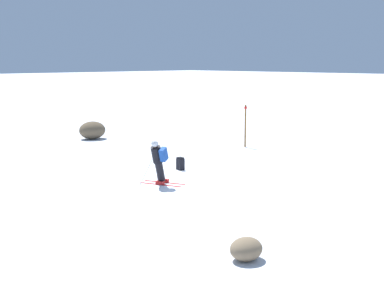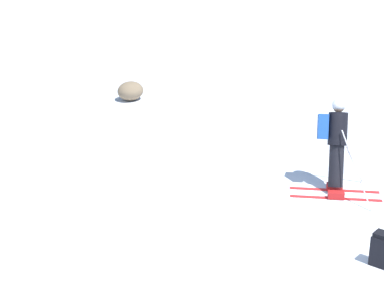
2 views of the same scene
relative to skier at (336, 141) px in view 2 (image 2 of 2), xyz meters
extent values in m
plane|color=white|center=(-1.36, -0.14, -0.89)|extent=(300.00, 300.00, 0.00)
cube|color=red|center=(-0.45, -0.20, -0.89)|extent=(0.64, 1.51, 0.01)
cube|color=red|center=(-0.12, -0.08, -0.89)|extent=(0.64, 1.51, 0.01)
cube|color=#B21919|center=(-0.45, -0.20, -0.82)|extent=(0.23, 0.31, 0.12)
cube|color=#B21919|center=(-0.12, -0.08, -0.82)|extent=(0.23, 0.31, 0.12)
cylinder|color=black|center=(-0.13, -0.08, -0.42)|extent=(0.55, 0.42, 0.79)
cylinder|color=black|center=(0.08, 0.00, 0.20)|extent=(0.60, 0.50, 0.66)
sphere|color=tan|center=(0.20, 0.05, 0.57)|extent=(0.32, 0.29, 0.27)
sphere|color=silver|center=(0.21, 0.05, 0.60)|extent=(0.37, 0.33, 0.31)
cube|color=#194293|center=(0.00, 0.24, 0.23)|extent=(0.45, 0.31, 0.51)
cylinder|color=#B7B7BC|center=(-0.39, -0.50, -0.32)|extent=(0.61, 0.78, 1.16)
cylinder|color=#B7B7BC|center=(0.39, -0.21, -0.40)|extent=(0.25, 0.48, 1.00)
cube|color=black|center=(-2.37, -1.41, -0.67)|extent=(0.27, 0.34, 0.44)
cube|color=black|center=(-2.37, -1.41, -0.42)|extent=(0.25, 0.30, 0.06)
ellipsoid|color=#7A664C|center=(3.26, 6.50, -0.64)|extent=(0.77, 0.66, 0.50)
camera|label=1|loc=(11.83, 13.42, 3.36)|focal=50.00mm
camera|label=2|loc=(-10.63, -2.81, 3.72)|focal=60.00mm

